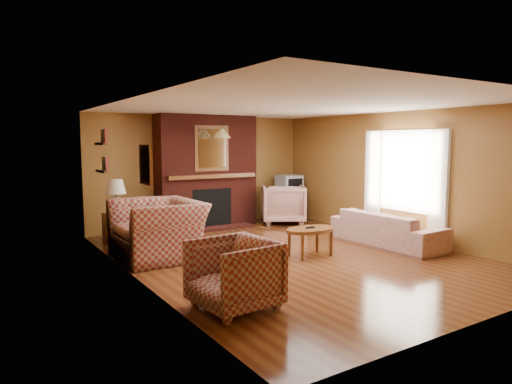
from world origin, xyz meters
TOP-DOWN VIEW (x-y plane):
  - floor at (0.00, 0.00)m, footprint 6.50×6.50m
  - ceiling at (0.00, 0.00)m, footprint 6.50×6.50m
  - wall_back at (0.00, 3.25)m, footprint 6.50×0.00m
  - wall_front at (0.00, -3.25)m, footprint 6.50×0.00m
  - wall_left at (-2.50, 0.00)m, footprint 0.00×6.50m
  - wall_right at (2.50, 0.00)m, footprint 0.00×6.50m
  - fireplace at (0.00, 2.98)m, footprint 2.20×0.82m
  - window_right at (2.45, -0.20)m, footprint 0.10×1.85m
  - bookshelf at (-2.44, 1.90)m, footprint 0.09×0.55m
  - botanical_print at (-2.47, -0.30)m, footprint 0.05×0.40m
  - pendant_light at (0.00, 2.30)m, footprint 0.36×0.36m
  - plaid_loveseat at (-1.85, 1.02)m, footprint 1.25×1.42m
  - plaid_armchair at (-1.95, -1.58)m, footprint 0.92×0.90m
  - floral_sofa at (1.90, -0.33)m, footprint 0.86×2.08m
  - floral_armchair at (1.66, 2.49)m, footprint 1.29×1.30m
  - coffee_table at (0.25, -0.20)m, footprint 0.87×0.54m
  - side_table at (-2.10, 2.45)m, footprint 0.44×0.44m
  - table_lamp at (-2.10, 2.45)m, footprint 0.37×0.37m
  - tv_stand at (2.05, 2.80)m, footprint 0.55×0.50m
  - crt_tv at (2.05, 2.79)m, footprint 0.52×0.52m

SIDE VIEW (x-z plane):
  - floor at x=0.00m, z-range 0.00..0.00m
  - side_table at x=-2.10m, z-range 0.00..0.55m
  - tv_stand at x=2.05m, z-range 0.00..0.60m
  - floral_sofa at x=1.90m, z-range 0.00..0.60m
  - plaid_armchair at x=-1.95m, z-range 0.00..0.78m
  - coffee_table at x=0.25m, z-range 0.16..0.64m
  - floral_armchair at x=1.66m, z-range 0.00..0.87m
  - plaid_loveseat at x=-1.85m, z-range 0.00..0.91m
  - crt_tv at x=2.05m, z-range 0.60..1.06m
  - table_lamp at x=-2.10m, z-range 0.59..1.20m
  - window_right at x=2.45m, z-range 0.13..2.13m
  - fireplace at x=0.00m, z-range -0.02..2.38m
  - wall_back at x=0.00m, z-range -2.05..4.45m
  - wall_front at x=0.00m, z-range -2.05..4.45m
  - wall_left at x=-2.50m, z-range -2.05..4.45m
  - wall_right at x=2.50m, z-range -2.05..4.45m
  - botanical_print at x=-2.47m, z-range 1.30..1.80m
  - bookshelf at x=-2.44m, z-range 1.31..2.02m
  - pendant_light at x=0.00m, z-range 1.76..2.24m
  - ceiling at x=0.00m, z-range 2.40..2.40m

